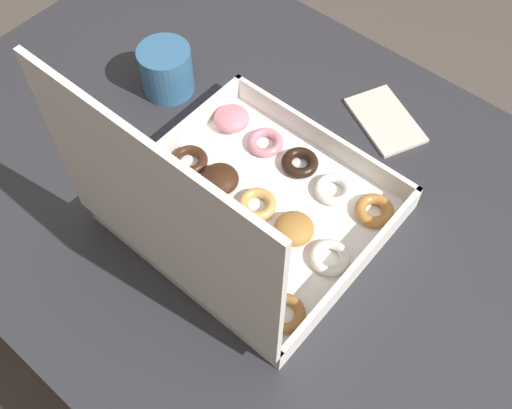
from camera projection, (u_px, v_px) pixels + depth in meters
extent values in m
plane|color=#564C44|center=(278.00, 374.00, 1.48)|extent=(8.00, 8.00, 0.00)
cube|color=#2D2D33|center=(292.00, 223.00, 0.88)|extent=(1.27, 0.77, 0.03)
cylinder|color=#2D2D33|center=(186.00, 85.00, 1.53)|extent=(0.06, 0.06, 0.70)
cube|color=white|center=(256.00, 211.00, 0.87)|extent=(0.34, 0.32, 0.01)
cube|color=white|center=(322.00, 137.00, 0.91)|extent=(0.34, 0.01, 0.04)
cube|color=white|center=(179.00, 278.00, 0.78)|extent=(0.34, 0.01, 0.04)
cube|color=white|center=(353.00, 271.00, 0.79)|extent=(0.01, 0.32, 0.04)
cube|color=white|center=(171.00, 142.00, 0.91)|extent=(0.01, 0.32, 0.04)
cube|color=white|center=(158.00, 217.00, 0.65)|extent=(0.34, 0.01, 0.28)
torus|color=#B77A38|center=(374.00, 210.00, 0.85)|extent=(0.06, 0.06, 0.02)
torus|color=white|center=(333.00, 189.00, 0.87)|extent=(0.06, 0.06, 0.01)
torus|color=black|center=(300.00, 163.00, 0.90)|extent=(0.06, 0.06, 0.02)
torus|color=pink|center=(265.00, 142.00, 0.92)|extent=(0.06, 0.06, 0.01)
ellipsoid|color=pink|center=(232.00, 118.00, 0.94)|extent=(0.06, 0.06, 0.03)
torus|color=white|center=(330.00, 258.00, 0.81)|extent=(0.06, 0.06, 0.01)
ellipsoid|color=#B77A38|center=(294.00, 229.00, 0.83)|extent=(0.06, 0.06, 0.03)
torus|color=tan|center=(257.00, 204.00, 0.86)|extent=(0.06, 0.06, 0.01)
ellipsoid|color=#381E11|center=(220.00, 179.00, 0.87)|extent=(0.06, 0.06, 0.03)
torus|color=#381E11|center=(189.00, 160.00, 0.90)|extent=(0.06, 0.06, 0.01)
torus|color=#9E6633|center=(284.00, 313.00, 0.77)|extent=(0.06, 0.06, 0.01)
torus|color=#9E6633|center=(246.00, 279.00, 0.79)|extent=(0.06, 0.06, 0.01)
torus|color=black|center=(211.00, 254.00, 0.82)|extent=(0.06, 0.06, 0.01)
torus|color=tan|center=(177.00, 227.00, 0.84)|extent=(0.06, 0.06, 0.02)
torus|color=white|center=(143.00, 200.00, 0.86)|extent=(0.06, 0.06, 0.01)
cylinder|color=teal|center=(166.00, 70.00, 0.97)|extent=(0.09, 0.09, 0.08)
cylinder|color=black|center=(163.00, 53.00, 0.94)|extent=(0.07, 0.07, 0.01)
cube|color=silver|center=(384.00, 119.00, 0.96)|extent=(0.15, 0.13, 0.01)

